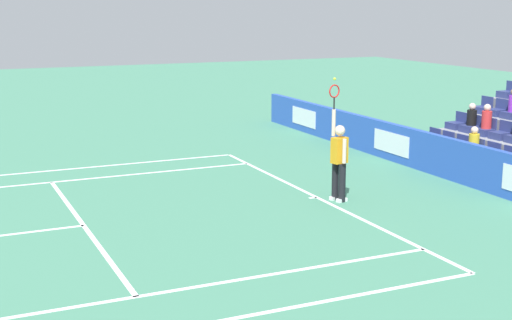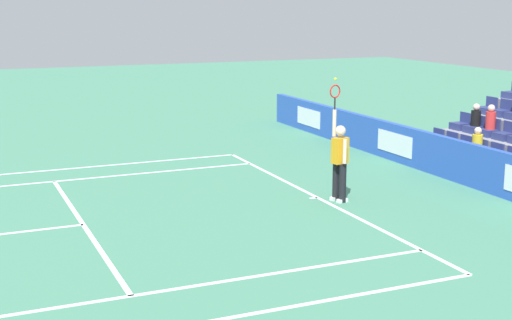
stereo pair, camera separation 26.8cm
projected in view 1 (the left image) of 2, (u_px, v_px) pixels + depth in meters
name	position (u px, v px, depth m)	size (l,w,h in m)	color
line_baseline	(317.00, 197.00, 17.23)	(10.97, 0.10, 0.01)	white
line_service	(84.00, 225.00, 15.02)	(8.23, 0.10, 0.01)	white
line_singles_sideline_left	(33.00, 184.00, 18.50)	(0.10, 11.89, 0.01)	white
line_singles_sideline_right	(107.00, 301.00, 11.17)	(0.10, 11.89, 0.01)	white
line_doubles_sideline_left	(26.00, 173.00, 19.72)	(0.10, 11.89, 0.01)	white
line_centre_mark	(313.00, 198.00, 17.19)	(0.10, 0.20, 0.01)	white
sponsor_barrier	(455.00, 160.00, 18.75)	(21.63, 0.22, 1.09)	blue
tennis_player	(339.00, 159.00, 16.74)	(0.53, 0.40, 2.85)	black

